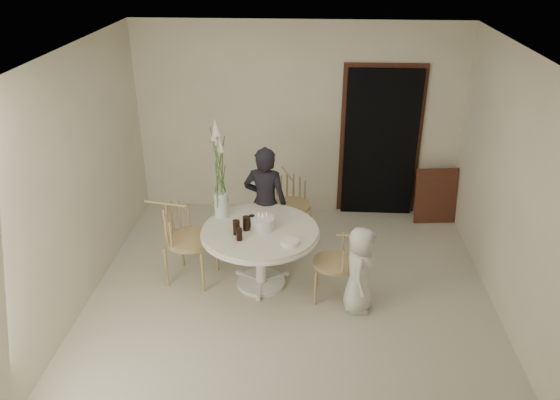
# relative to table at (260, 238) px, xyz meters

# --- Properties ---
(ground) EXTENTS (4.50, 4.50, 0.00)m
(ground) POSITION_rel_table_xyz_m (0.35, -0.25, -0.62)
(ground) COLOR beige
(ground) RESTS_ON ground
(room_shell) EXTENTS (4.50, 4.50, 4.50)m
(room_shell) POSITION_rel_table_xyz_m (0.35, -0.25, 1.00)
(room_shell) COLOR silver
(room_shell) RESTS_ON ground
(doorway) EXTENTS (1.00, 0.10, 2.10)m
(doorway) POSITION_rel_table_xyz_m (1.50, 1.94, 0.43)
(doorway) COLOR black
(doorway) RESTS_ON ground
(door_trim) EXTENTS (1.12, 0.03, 2.22)m
(door_trim) POSITION_rel_table_xyz_m (1.50, 1.98, 0.49)
(door_trim) COLOR #54311D
(door_trim) RESTS_ON ground
(table) EXTENTS (1.33, 1.33, 0.73)m
(table) POSITION_rel_table_xyz_m (0.00, 0.00, 0.00)
(table) COLOR white
(table) RESTS_ON ground
(picture_frame) EXTENTS (0.60, 0.24, 0.78)m
(picture_frame) POSITION_rel_table_xyz_m (2.30, 1.70, -0.23)
(picture_frame) COLOR #54311D
(picture_frame) RESTS_ON ground
(chair_far) EXTENTS (0.57, 0.60, 0.84)m
(chair_far) POSITION_rel_table_xyz_m (0.27, 1.25, -0.07)
(chair_far) COLOR tan
(chair_far) RESTS_ON ground
(chair_right) EXTENTS (0.50, 0.47, 0.81)m
(chair_right) POSITION_rel_table_xyz_m (0.94, -0.19, -0.09)
(chair_right) COLOR tan
(chair_right) RESTS_ON ground
(chair_left) EXTENTS (0.64, 0.60, 0.97)m
(chair_left) POSITION_rel_table_xyz_m (-0.95, 0.10, 0.01)
(chair_left) COLOR tan
(chair_left) RESTS_ON ground
(girl) EXTENTS (0.57, 0.42, 1.45)m
(girl) POSITION_rel_table_xyz_m (-0.00, 0.66, 0.11)
(girl) COLOR black
(girl) RESTS_ON ground
(boy) EXTENTS (0.37, 0.52, 0.99)m
(boy) POSITION_rel_table_xyz_m (1.09, -0.39, -0.12)
(boy) COLOR silver
(boy) RESTS_ON ground
(birthday_cake) EXTENTS (0.27, 0.27, 0.18)m
(birthday_cake) POSITION_rel_table_xyz_m (0.02, 0.03, 0.18)
(birthday_cake) COLOR silver
(birthday_cake) RESTS_ON table
(cola_tumbler_a) EXTENTS (0.08, 0.08, 0.16)m
(cola_tumbler_a) POSITION_rel_table_xyz_m (-0.15, -0.03, 0.20)
(cola_tumbler_a) COLOR black
(cola_tumbler_a) RESTS_ON table
(cola_tumbler_b) EXTENTS (0.09, 0.09, 0.14)m
(cola_tumbler_b) POSITION_rel_table_xyz_m (-0.20, -0.25, 0.18)
(cola_tumbler_b) COLOR black
(cola_tumbler_b) RESTS_ON table
(cola_tumbler_c) EXTENTS (0.09, 0.09, 0.17)m
(cola_tumbler_c) POSITION_rel_table_xyz_m (-0.25, -0.13, 0.20)
(cola_tumbler_c) COLOR black
(cola_tumbler_c) RESTS_ON table
(cola_tumbler_d) EXTENTS (0.07, 0.07, 0.14)m
(cola_tumbler_d) POSITION_rel_table_xyz_m (-0.10, 0.06, 0.18)
(cola_tumbler_d) COLOR black
(cola_tumbler_d) RESTS_ON table
(plate_stack) EXTENTS (0.24, 0.24, 0.05)m
(plate_stack) POSITION_rel_table_xyz_m (0.34, -0.30, 0.14)
(plate_stack) COLOR white
(plate_stack) RESTS_ON table
(flower_vase) EXTENTS (0.16, 0.16, 1.20)m
(flower_vase) POSITION_rel_table_xyz_m (-0.48, 0.28, 0.61)
(flower_vase) COLOR silver
(flower_vase) RESTS_ON table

